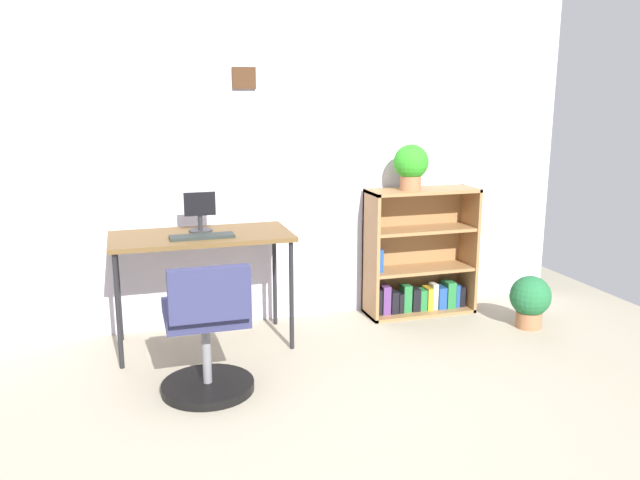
{
  "coord_description": "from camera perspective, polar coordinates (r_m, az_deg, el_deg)",
  "views": [
    {
      "loc": [
        -0.7,
        -2.37,
        1.64
      ],
      "look_at": [
        0.4,
        1.25,
        0.78
      ],
      "focal_mm": 36.37,
      "sensor_mm": 36.0,
      "label": 1
    }
  ],
  "objects": [
    {
      "name": "bookshelf_low",
      "position": [
        4.96,
        8.58,
        -1.71
      ],
      "size": [
        0.83,
        0.3,
        0.95
      ],
      "color": "#976C41",
      "rests_on": "ground_plane"
    },
    {
      "name": "potted_plant_floor",
      "position": [
        4.86,
        18.0,
        -4.98
      ],
      "size": [
        0.29,
        0.29,
        0.38
      ],
      "color": "#9E6642",
      "rests_on": "ground_plane"
    },
    {
      "name": "office_chair",
      "position": [
        3.62,
        -9.91,
        -8.39
      ],
      "size": [
        0.52,
        0.55,
        0.78
      ],
      "color": "black",
      "rests_on": "ground_plane"
    },
    {
      "name": "monitor",
      "position": [
        4.28,
        -10.52,
        2.42
      ],
      "size": [
        0.2,
        0.15,
        0.26
      ],
      "color": "#262628",
      "rests_on": "desk"
    },
    {
      "name": "desk",
      "position": [
        4.25,
        -10.4,
        -0.27
      ],
      "size": [
        1.15,
        0.56,
        0.75
      ],
      "color": "brown",
      "rests_on": "ground_plane"
    },
    {
      "name": "wall_back",
      "position": [
        4.6,
        -8.14,
        7.37
      ],
      "size": [
        5.2,
        0.12,
        2.43
      ],
      "color": "silver",
      "rests_on": "ground_plane"
    },
    {
      "name": "potted_plant_on_shelf",
      "position": [
        4.74,
        8.01,
        6.58
      ],
      "size": [
        0.25,
        0.25,
        0.33
      ],
      "color": "#9E6642",
      "rests_on": "bookshelf_low"
    },
    {
      "name": "keyboard",
      "position": [
        4.12,
        -10.34,
        0.31
      ],
      "size": [
        0.4,
        0.13,
        0.02
      ],
      "primitive_type": "cube",
      "color": "#242B28",
      "rests_on": "desk"
    }
  ]
}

